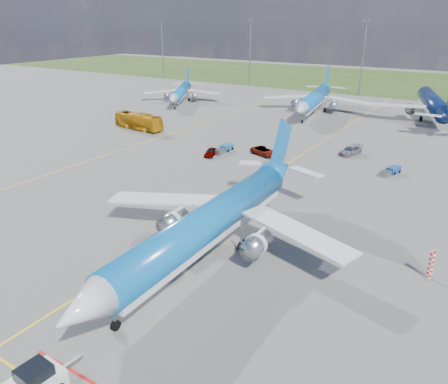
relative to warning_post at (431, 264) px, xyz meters
The scene contains 16 objects.
ground 27.24m from the warning_post, 162.90° to the right, with size 400.00×400.00×0.00m, color #5D5D5A.
grass_strip 144.37m from the warning_post, 100.38° to the left, with size 400.00×80.00×0.01m, color #2D4719.
taxiway_lines 32.52m from the warning_post, 142.66° to the left, with size 60.25×160.00×0.02m.
floodlight_masts 103.84m from the warning_post, 98.91° to the left, with size 202.20×0.50×22.70m.
warning_post is the anchor object (origin of this frame).
bg_jet_nw 98.88m from the warning_post, 141.03° to the left, with size 25.16×33.03×8.65m, color #0C62AE, non-canonical shape.
bg_jet_nnw 78.25m from the warning_post, 119.20° to the left, with size 30.41×39.91×10.45m, color #0C62AE, non-canonical shape.
bg_jet_n 77.06m from the warning_post, 98.15° to the left, with size 32.48×42.63×11.16m, color #071842, non-canonical shape.
main_airliner 21.59m from the warning_post, 159.62° to the right, with size 31.34×41.13×10.77m, color #0C62AE, non-canonical shape.
uld_container 26.06m from the warning_post, 153.19° to the right, with size 1.49×1.86×1.49m, color blue.
apron_bus 71.31m from the warning_post, 154.70° to the left, with size 2.96×12.67×3.53m, color #C2800B.
service_car_a 45.38m from the warning_post, 150.90° to the left, with size 1.64×4.07×1.39m, color #999999.
service_car_b 42.04m from the warning_post, 139.08° to the left, with size 2.48×5.37×1.49m, color #999999.
service_car_c 40.66m from the warning_post, 117.25° to the left, with size 2.12×5.23×1.52m, color #999999.
baggage_tug_w 30.63m from the warning_post, 109.00° to the left, with size 2.53×4.79×1.04m.
baggage_tug_c 46.59m from the warning_post, 146.79° to the left, with size 1.62×5.26×1.17m.
Camera 1 is at (28.35, -32.49, 23.04)m, focal length 35.00 mm.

